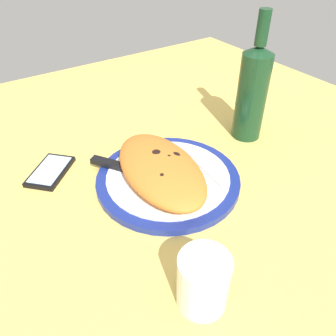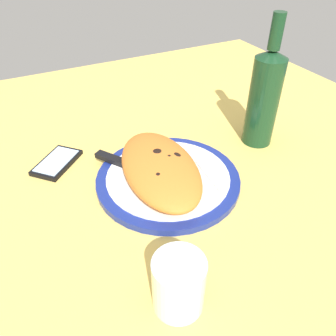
% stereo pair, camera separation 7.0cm
% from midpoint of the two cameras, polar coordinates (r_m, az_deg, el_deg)
% --- Properties ---
extents(ground_plane, '(1.50, 1.50, 0.03)m').
position_cam_midpoint_polar(ground_plane, '(0.74, 2.73, -3.37)').
color(ground_plane, '#DBB756').
extents(plate, '(0.31, 0.31, 0.02)m').
position_cam_midpoint_polar(plate, '(0.72, 2.79, -1.95)').
color(plate, navy).
rests_on(plate, ground_plane).
extents(calzone, '(0.29, 0.19, 0.05)m').
position_cam_midpoint_polar(calzone, '(0.69, 1.68, -0.27)').
color(calzone, orange).
rests_on(calzone, plate).
extents(fork, '(0.16, 0.03, 0.00)m').
position_cam_midpoint_polar(fork, '(0.75, 8.34, 0.26)').
color(fork, silver).
rests_on(fork, plate).
extents(knife, '(0.21, 0.14, 0.01)m').
position_cam_midpoint_polar(knife, '(0.74, -4.53, 0.50)').
color(knife, silver).
rests_on(knife, plate).
extents(smartphone, '(0.13, 0.13, 0.01)m').
position_cam_midpoint_polar(smartphone, '(0.80, -16.12, 0.85)').
color(smartphone, black).
rests_on(smartphone, ground_plane).
extents(water_glass, '(0.08, 0.08, 0.09)m').
position_cam_midpoint_polar(water_glass, '(0.51, 6.00, -19.63)').
color(water_glass, silver).
rests_on(water_glass, ground_plane).
extents(wine_bottle, '(0.07, 0.07, 0.31)m').
position_cam_midpoint_polar(wine_bottle, '(0.84, 18.50, 11.44)').
color(wine_bottle, '#14381E').
rests_on(wine_bottle, ground_plane).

